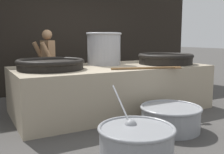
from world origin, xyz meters
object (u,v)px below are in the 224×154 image
object	(u,v)px
giant_wok_near	(51,64)
prep_bowl_vegetables	(136,141)
giant_wok_far	(165,58)
cook	(48,63)
prep_bowl_meat	(170,117)
stock_pot	(104,48)

from	to	relation	value
giant_wok_near	prep_bowl_vegetables	distance (m)	2.23
giant_wok_near	giant_wok_far	bearing A→B (deg)	-3.90
giant_wok_near	prep_bowl_vegetables	size ratio (longest dim) A/B	0.99
giant_wok_far	cook	size ratio (longest dim) A/B	0.72
giant_wok_near	prep_bowl_meat	world-z (taller)	giant_wok_near
prep_bowl_meat	stock_pot	bearing A→B (deg)	97.92
prep_bowl_vegetables	stock_pot	bearing A→B (deg)	71.94
giant_wok_far	stock_pot	size ratio (longest dim) A/B	1.60
giant_wok_near	giant_wok_far	size ratio (longest dim) A/B	1.02
prep_bowl_meat	giant_wok_far	bearing A→B (deg)	53.54
stock_pot	prep_bowl_vegetables	world-z (taller)	stock_pot
stock_pot	prep_bowl_meat	distance (m)	2.07
stock_pot	cook	size ratio (longest dim) A/B	0.45
cook	prep_bowl_vegetables	bearing A→B (deg)	84.99
stock_pot	cook	bearing A→B (deg)	132.24
giant_wok_far	prep_bowl_meat	world-z (taller)	giant_wok_far
prep_bowl_vegetables	cook	bearing A→B (deg)	92.33
giant_wok_far	prep_bowl_meat	distance (m)	1.81
stock_pot	cook	world-z (taller)	cook
giant_wok_far	prep_bowl_vegetables	bearing A→B (deg)	-136.56
giant_wok_far	stock_pot	bearing A→B (deg)	158.32
cook	giant_wok_far	bearing A→B (deg)	137.73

